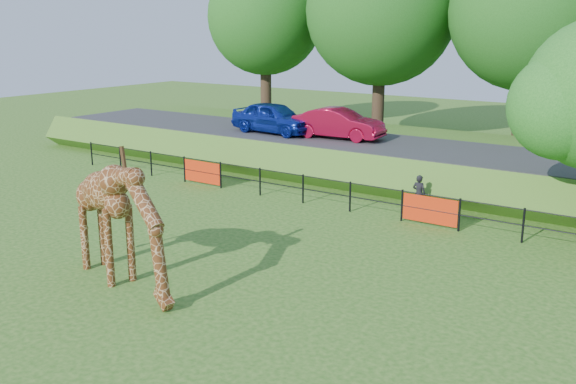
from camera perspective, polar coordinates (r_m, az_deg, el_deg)
name	(u,v)px	position (r m, az deg, el deg)	size (l,w,h in m)	color
ground	(198,283)	(16.84, -8.00, -8.04)	(90.00, 90.00, 0.00)	#265A16
giraffe	(121,224)	(16.58, -14.64, -2.79)	(4.54, 0.83, 3.24)	#5A2D12
perimeter_fence	(350,197)	(22.86, 5.54, -0.41)	(28.07, 0.10, 1.10)	black
embankment	(432,159)	(29.47, 12.66, 2.89)	(40.00, 9.00, 1.30)	#265A16
road	(419,148)	(27.97, 11.58, 3.82)	(40.00, 5.00, 0.12)	#29292B
car_blue	(274,118)	(30.93, -1.27, 6.63)	(1.76, 4.38, 1.49)	#142CA7
car_red	(339,123)	(29.50, 4.53, 6.09)	(1.46, 4.19, 1.38)	maroon
visitor	(419,194)	(23.11, 11.56, -0.15)	(0.50, 0.33, 1.36)	black
bg_tree_line	(528,10)	(34.50, 20.52, 14.94)	(37.30, 8.80, 11.82)	#362718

